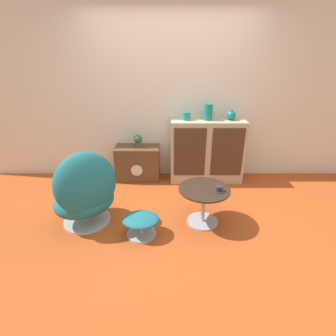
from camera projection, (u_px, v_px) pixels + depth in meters
ground_plane at (171, 222)px, 3.24m from camera, size 12.00×12.00×0.00m
wall_back at (170, 96)px, 3.99m from camera, size 6.40×0.06×2.60m
sideboard at (206, 151)px, 4.11m from camera, size 1.12×0.41×0.98m
tv_console at (137, 163)px, 4.22m from camera, size 0.69×0.38×0.55m
egg_chair at (85, 193)px, 3.03m from camera, size 0.97×0.97×0.96m
ottoman at (140, 222)px, 2.95m from camera, size 0.42×0.36×0.25m
coffee_table at (203, 200)px, 3.11m from camera, size 0.60×0.60×0.47m
vase_leftmost at (185, 116)px, 3.88m from camera, size 0.12×0.12×0.12m
vase_inner_left at (207, 112)px, 3.86m from camera, size 0.13×0.13×0.24m
vase_inner_right at (230, 115)px, 3.88m from camera, size 0.14×0.14×0.15m
potted_plant at (137, 140)px, 4.06m from camera, size 0.13×0.13×0.20m
teacup at (218, 189)px, 2.98m from camera, size 0.12×0.12×0.06m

